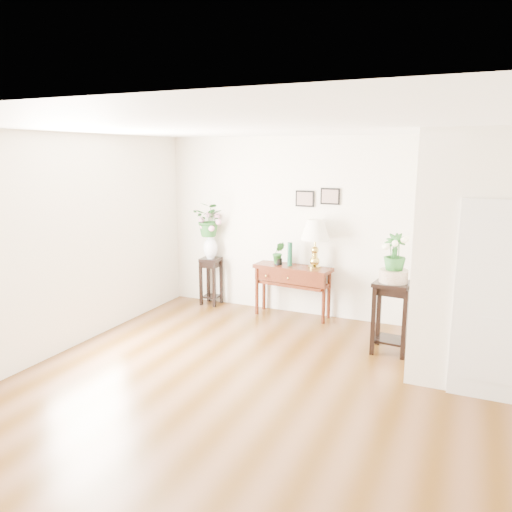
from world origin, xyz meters
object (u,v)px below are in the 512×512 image
Objects in this scene: table_lamp at (315,246)px; console_table at (292,291)px; plant_stand_a at (211,281)px; plant_stand_b at (391,317)px.

console_table is at bearing 180.00° from table_lamp.
plant_stand_b reaches higher than plant_stand_a.
console_table is 1.52× the size of plant_stand_a.
console_table reaches higher than plant_stand_a.
plant_stand_b is at bearing -33.18° from table_lamp.
table_lamp is 1.71m from plant_stand_b.
table_lamp is at bearing 5.93° from console_table.
console_table is at bearing -1.69° from plant_stand_a.
plant_stand_b is at bearing -15.95° from plant_stand_a.
table_lamp is 1.99m from plant_stand_a.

